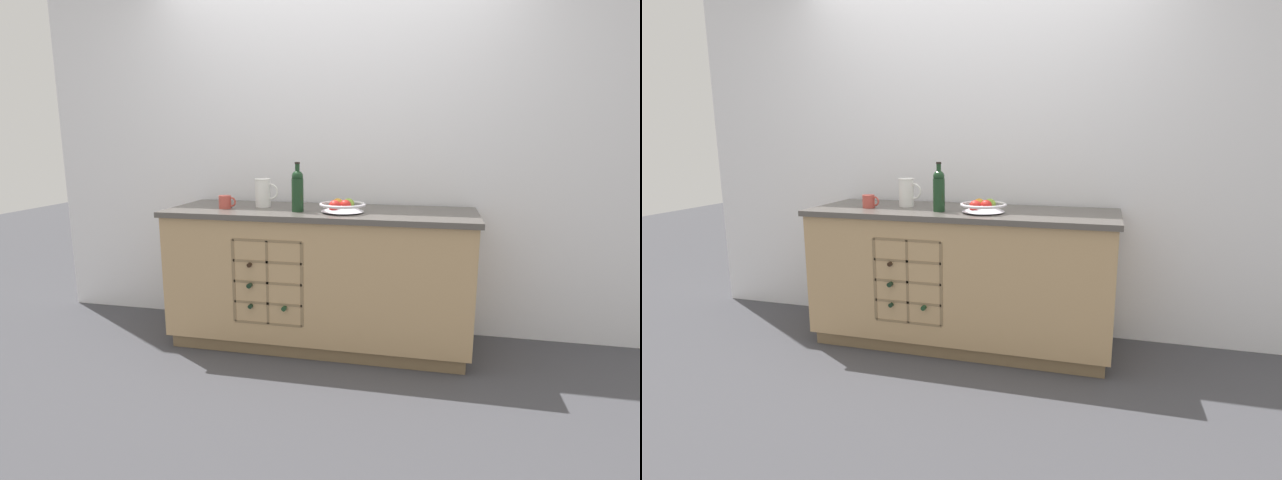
% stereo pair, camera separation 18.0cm
% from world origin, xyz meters
% --- Properties ---
extents(ground_plane, '(14.00, 14.00, 0.00)m').
position_xyz_m(ground_plane, '(0.00, 0.00, 0.00)').
color(ground_plane, '#424247').
extents(back_wall, '(4.40, 0.06, 2.55)m').
position_xyz_m(back_wall, '(0.00, 0.39, 1.27)').
color(back_wall, white).
rests_on(back_wall, ground_plane).
extents(kitchen_island, '(2.00, 0.70, 0.92)m').
position_xyz_m(kitchen_island, '(-0.00, -0.00, 0.47)').
color(kitchen_island, olive).
rests_on(kitchen_island, ground_plane).
extents(fruit_bowl, '(0.29, 0.29, 0.08)m').
position_xyz_m(fruit_bowl, '(0.16, -0.09, 0.96)').
color(fruit_bowl, silver).
rests_on(fruit_bowl, kitchen_island).
extents(white_pitcher, '(0.16, 0.11, 0.19)m').
position_xyz_m(white_pitcher, '(-0.40, 0.05, 1.02)').
color(white_pitcher, white).
rests_on(white_pitcher, kitchen_island).
extents(ceramic_mug, '(0.12, 0.08, 0.09)m').
position_xyz_m(ceramic_mug, '(-0.62, -0.08, 0.96)').
color(ceramic_mug, '#B7473D').
rests_on(ceramic_mug, kitchen_island).
extents(standing_wine_bottle, '(0.08, 0.08, 0.31)m').
position_xyz_m(standing_wine_bottle, '(-0.12, -0.11, 1.06)').
color(standing_wine_bottle, '#19381E').
rests_on(standing_wine_bottle, kitchen_island).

